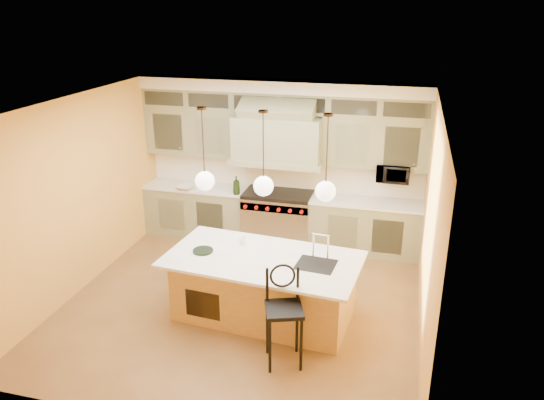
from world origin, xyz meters
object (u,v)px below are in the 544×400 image
(range, at_px, (278,217))
(kitchen_island, at_px, (264,286))
(counter_stool, at_px, (284,310))
(microwave, at_px, (393,173))

(range, relative_size, kitchen_island, 0.44)
(counter_stool, xyz_separation_m, microwave, (1.06, 3.39, 0.74))
(range, distance_m, counter_stool, 3.41)
(range, xyz_separation_m, counter_stool, (0.89, -3.28, 0.22))
(counter_stool, distance_m, microwave, 3.63)
(kitchen_island, bearing_deg, range, 104.67)
(kitchen_island, xyz_separation_m, microwave, (1.54, 2.50, 0.98))
(microwave, bearing_deg, counter_stool, -107.38)
(microwave, bearing_deg, range, -176.88)
(range, distance_m, kitchen_island, 2.43)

